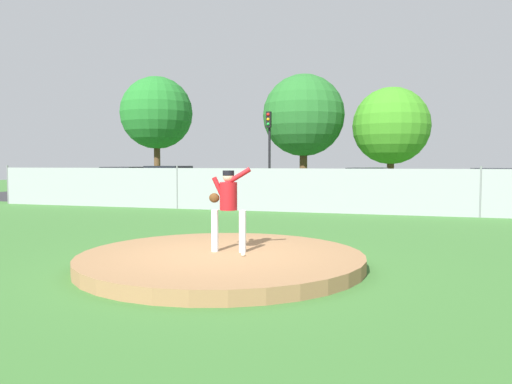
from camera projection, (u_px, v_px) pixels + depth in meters
ground_plane at (292, 226)px, 14.60m from camera, size 80.00×80.00×0.00m
asphalt_strip at (332, 203)px, 22.73m from camera, size 44.00×7.00×0.01m
pitchers_mound at (222, 260)px, 8.85m from camera, size 5.17×5.17×0.24m
pitcher_youth at (228, 202)px, 8.93m from camera, size 0.83×0.32×1.56m
baseball at (243, 254)px, 8.55m from camera, size 0.07×0.07×0.07m
chainlink_fence at (315, 191)px, 18.37m from camera, size 28.71×0.07×1.77m
parked_car_champagne at (367, 187)px, 22.31m from camera, size 2.02×4.20×1.67m
parked_car_burgundy at (127, 183)px, 26.33m from camera, size 2.11×4.80×1.68m
parked_car_white at (276, 186)px, 23.94m from camera, size 1.97×4.03×1.60m
parked_car_silver at (492, 188)px, 20.89m from camera, size 2.06×4.80×1.66m
parked_car_teal at (169, 183)px, 25.54m from camera, size 2.14×4.63×1.73m
traffic_light_near at (269, 138)px, 27.92m from camera, size 0.28×0.46×4.82m
tree_broad_right at (157, 113)px, 34.43m from camera, size 5.09×5.09×7.99m
tree_slender_far at (304, 116)px, 31.58m from camera, size 5.30×5.30×7.63m
tree_tall_centre at (391, 126)px, 30.65m from camera, size 4.84×4.84×6.65m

